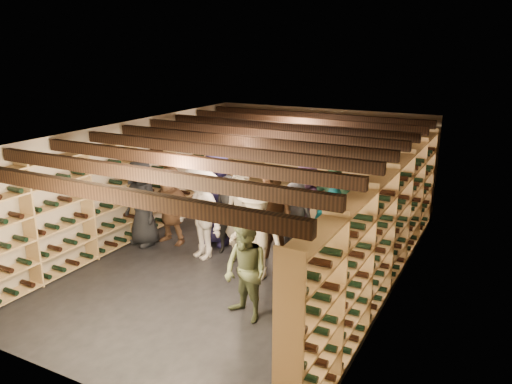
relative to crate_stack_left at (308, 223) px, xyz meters
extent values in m
plane|color=black|center=(-0.73, -1.35, -0.42)|extent=(8.00, 8.00, 0.00)
cube|color=#B6A68E|center=(-0.73, 2.65, 0.78)|extent=(5.50, 0.02, 2.40)
cube|color=#B6A68E|center=(-0.73, -5.35, 0.78)|extent=(5.50, 0.02, 2.40)
cube|color=#B6A68E|center=(-3.48, -1.35, 0.78)|extent=(0.02, 8.00, 2.40)
cube|color=#B6A68E|center=(2.02, -1.35, 0.78)|extent=(0.02, 8.00, 2.40)
cube|color=beige|center=(-0.73, -1.35, 1.98)|extent=(5.50, 8.00, 0.01)
cube|color=black|center=(-0.73, -4.85, 1.83)|extent=(5.40, 0.12, 0.18)
cube|color=black|center=(-0.73, -3.97, 1.83)|extent=(5.40, 0.12, 0.18)
cube|color=black|center=(-0.73, -3.10, 1.83)|extent=(5.40, 0.12, 0.18)
cube|color=black|center=(-0.73, -2.22, 1.83)|extent=(5.40, 0.12, 0.18)
cube|color=black|center=(-0.73, -1.35, 1.83)|extent=(5.40, 0.12, 0.18)
cube|color=black|center=(-0.73, -0.47, 1.83)|extent=(5.40, 0.12, 0.18)
cube|color=black|center=(-0.73, 0.40, 1.83)|extent=(5.40, 0.12, 0.18)
cube|color=black|center=(-0.73, 1.28, 1.83)|extent=(5.40, 0.12, 0.18)
cube|color=black|center=(-0.73, 2.15, 1.83)|extent=(5.40, 0.12, 0.18)
cube|color=#A68451|center=(-3.30, -1.35, 0.65)|extent=(0.32, 7.50, 2.15)
cube|color=#A68451|center=(1.84, -1.35, 0.65)|extent=(0.32, 7.50, 2.15)
cube|color=#A68451|center=(-0.73, 2.48, 0.65)|extent=(4.70, 0.30, 2.15)
cube|color=tan|center=(0.00, 0.00, -0.34)|extent=(0.53, 0.37, 0.17)
cube|color=tan|center=(0.00, 0.00, -0.17)|extent=(0.53, 0.37, 0.17)
cube|color=tan|center=(0.00, 0.00, 0.00)|extent=(0.53, 0.37, 0.17)
cube|color=tan|center=(0.00, 0.00, 0.17)|extent=(0.53, 0.37, 0.17)
cube|color=tan|center=(0.00, 0.00, 0.34)|extent=(0.53, 0.37, 0.17)
cube|color=tan|center=(0.23, 0.07, -0.34)|extent=(0.54, 0.40, 0.17)
cube|color=tan|center=(0.23, 0.07, -0.17)|extent=(0.54, 0.40, 0.17)
cube|color=tan|center=(0.23, 0.07, 0.00)|extent=(0.54, 0.40, 0.17)
cube|color=tan|center=(0.30, -0.05, -0.34)|extent=(0.57, 0.44, 0.17)
imported|color=black|center=(-2.91, -1.57, 0.44)|extent=(0.96, 0.75, 1.74)
imported|color=black|center=(-1.16, -1.17, 0.34)|extent=(0.63, 0.48, 1.54)
imported|color=#505A39|center=(0.30, -3.13, 0.32)|extent=(0.88, 0.79, 1.49)
imported|color=beige|center=(-0.19, -1.88, 0.41)|extent=(1.15, 0.76, 1.66)
imported|color=#157383|center=(0.85, -0.97, 0.35)|extent=(0.97, 0.59, 1.55)
imported|color=brown|center=(-2.48, -1.23, 0.37)|extent=(1.52, 0.64, 1.59)
imported|color=#1D1943|center=(-1.62, -0.82, 0.53)|extent=(0.97, 0.66, 1.90)
imported|color=gray|center=(-0.70, -1.47, 0.46)|extent=(0.70, 0.51, 1.77)
imported|color=#4D301D|center=(-0.17, -1.33, 0.51)|extent=(1.08, 0.95, 1.86)
imported|color=#B4AAA4|center=(-1.51, -1.59, 0.48)|extent=(1.33, 1.02, 1.81)
imported|color=#275136|center=(0.52, -0.05, 0.46)|extent=(1.11, 0.66, 1.78)
imported|color=#86578E|center=(-0.03, -0.05, 0.41)|extent=(1.63, 0.99, 1.67)
imported|color=#35353A|center=(0.08, -0.84, 0.32)|extent=(0.76, 0.52, 1.49)
camera|label=1|loc=(3.47, -8.85, 3.45)|focal=35.00mm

